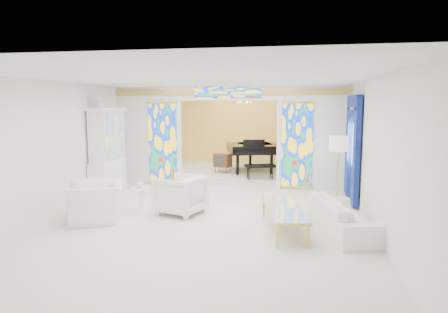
% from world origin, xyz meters
% --- Properties ---
extents(floor, '(12.00, 12.00, 0.00)m').
position_xyz_m(floor, '(0.00, 0.00, 0.00)').
color(floor, white).
rests_on(floor, ground).
extents(ceiling, '(7.00, 12.00, 0.02)m').
position_xyz_m(ceiling, '(0.00, 0.00, 3.00)').
color(ceiling, white).
rests_on(ceiling, wall_back).
extents(wall_back, '(7.00, 0.02, 3.00)m').
position_xyz_m(wall_back, '(0.00, 6.00, 1.50)').
color(wall_back, white).
rests_on(wall_back, floor).
extents(wall_front, '(7.00, 0.02, 3.00)m').
position_xyz_m(wall_front, '(0.00, -6.00, 1.50)').
color(wall_front, white).
rests_on(wall_front, floor).
extents(wall_left, '(0.02, 12.00, 3.00)m').
position_xyz_m(wall_left, '(-3.50, 0.00, 1.50)').
color(wall_left, white).
rests_on(wall_left, floor).
extents(wall_right, '(0.02, 12.00, 3.00)m').
position_xyz_m(wall_right, '(3.50, 0.00, 1.50)').
color(wall_right, white).
rests_on(wall_right, floor).
extents(partition_wall, '(7.00, 0.22, 3.00)m').
position_xyz_m(partition_wall, '(0.00, 2.00, 1.65)').
color(partition_wall, white).
rests_on(partition_wall, floor).
extents(stained_glass_left, '(0.90, 0.04, 2.40)m').
position_xyz_m(stained_glass_left, '(-2.03, 1.89, 1.30)').
color(stained_glass_left, gold).
rests_on(stained_glass_left, partition_wall).
extents(stained_glass_right, '(0.90, 0.04, 2.40)m').
position_xyz_m(stained_glass_right, '(2.03, 1.89, 1.30)').
color(stained_glass_right, gold).
rests_on(stained_glass_right, partition_wall).
extents(stained_glass_transom, '(2.00, 0.04, 0.34)m').
position_xyz_m(stained_glass_transom, '(0.00, 1.89, 2.82)').
color(stained_glass_transom, gold).
rests_on(stained_glass_transom, partition_wall).
extents(alcove_platform, '(6.80, 3.80, 0.18)m').
position_xyz_m(alcove_platform, '(0.00, 4.10, 0.09)').
color(alcove_platform, white).
rests_on(alcove_platform, floor).
extents(gold_curtain_back, '(6.70, 0.10, 2.90)m').
position_xyz_m(gold_curtain_back, '(0.00, 5.88, 1.50)').
color(gold_curtain_back, '#F7C656').
rests_on(gold_curtain_back, wall_back).
extents(chandelier, '(0.48, 0.48, 0.30)m').
position_xyz_m(chandelier, '(0.20, 4.00, 2.55)').
color(chandelier, gold).
rests_on(chandelier, ceiling).
extents(blue_drapes, '(0.14, 1.85, 2.65)m').
position_xyz_m(blue_drapes, '(3.40, 0.70, 1.58)').
color(blue_drapes, navy).
rests_on(blue_drapes, wall_right).
extents(china_cabinet, '(0.56, 1.46, 2.72)m').
position_xyz_m(china_cabinet, '(-3.22, 0.60, 1.17)').
color(china_cabinet, white).
rests_on(china_cabinet, floor).
extents(armchair_left, '(1.51, 1.58, 0.80)m').
position_xyz_m(armchair_left, '(-2.21, -2.01, 0.40)').
color(armchair_left, white).
rests_on(armchair_left, floor).
extents(armchair_right, '(1.21, 1.19, 0.88)m').
position_xyz_m(armchair_right, '(-0.57, -1.22, 0.44)').
color(armchair_right, white).
rests_on(armchair_right, floor).
extents(sofa, '(1.36, 2.35, 0.65)m').
position_xyz_m(sofa, '(2.95, -1.92, 0.32)').
color(sofa, silver).
rests_on(sofa, floor).
extents(side_table, '(0.55, 0.55, 0.59)m').
position_xyz_m(side_table, '(-1.49, -1.31, 0.39)').
color(side_table, white).
rests_on(side_table, floor).
extents(vase, '(0.22, 0.22, 0.18)m').
position_xyz_m(vase, '(-1.49, -1.31, 0.68)').
color(vase, white).
rests_on(vase, side_table).
extents(coffee_table, '(1.05, 2.18, 0.47)m').
position_xyz_m(coffee_table, '(1.78, -2.04, 0.43)').
color(coffee_table, silver).
rests_on(coffee_table, floor).
extents(floor_lamp, '(0.48, 0.48, 1.76)m').
position_xyz_m(floor_lamp, '(2.95, -0.37, 1.50)').
color(floor_lamp, gold).
rests_on(floor_lamp, floor).
extents(grand_piano, '(2.07, 3.16, 1.14)m').
position_xyz_m(grand_piano, '(0.56, 4.02, 0.95)').
color(grand_piano, black).
rests_on(grand_piano, alcove_platform).
extents(tv_console, '(0.64, 0.53, 0.63)m').
position_xyz_m(tv_console, '(-0.44, 3.40, 0.59)').
color(tv_console, '#53321E').
rests_on(tv_console, alcove_platform).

